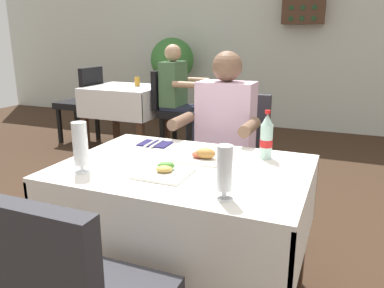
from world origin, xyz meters
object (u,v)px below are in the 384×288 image
(chair_far_diner_seat, at_px, (232,158))
(plate_near_camera, at_px, (164,171))
(napkin_cutlery_set, at_px, (155,144))
(background_dining_table, at_px, (126,102))
(beer_glass_left, at_px, (81,148))
(cola_bottle_primary, at_px, (266,138))
(background_table_tumbler, at_px, (137,82))
(seated_diner_far, at_px, (223,139))
(background_chair_left, at_px, (83,100))
(background_chair_right, at_px, (174,107))
(potted_plant_corner, at_px, (172,69))
(beer_glass_middle, at_px, (224,172))
(wall_bottle_rack, at_px, (304,8))
(plate_far_diner, at_px, (202,156))
(background_patron, at_px, (178,93))
(main_dining_table, at_px, (184,200))

(chair_far_diner_seat, relative_size, plate_near_camera, 4.39)
(napkin_cutlery_set, height_order, background_dining_table, napkin_cutlery_set)
(plate_near_camera, distance_m, beer_glass_left, 0.39)
(beer_glass_left, bearing_deg, cola_bottle_primary, 36.01)
(beer_glass_left, xyz_separation_m, background_table_tumbler, (-1.34, 2.77, -0.06))
(background_table_tumbler, bearing_deg, seated_diner_far, -47.06)
(background_chair_left, distance_m, background_chair_right, 1.30)
(cola_bottle_primary, xyz_separation_m, potted_plant_corner, (-2.19, 3.55, 0.00))
(seated_diner_far, xyz_separation_m, beer_glass_middle, (0.33, -0.99, 0.15))
(background_chair_left, height_order, background_table_tumbler, background_chair_left)
(potted_plant_corner, bearing_deg, background_table_tumbler, -83.88)
(background_dining_table, bearing_deg, napkin_cutlery_set, -54.42)
(background_chair_left, height_order, wall_bottle_rack, wall_bottle_rack)
(plate_far_diner, bearing_deg, plate_near_camera, -106.53)
(cola_bottle_primary, distance_m, background_patron, 2.61)
(plate_near_camera, height_order, background_chair_left, background_chair_left)
(beer_glass_left, relative_size, background_patron, 0.18)
(background_dining_table, bearing_deg, background_chair_right, 0.00)
(beer_glass_left, bearing_deg, plate_near_camera, 18.06)
(background_dining_table, bearing_deg, potted_plant_corner, 91.05)
(napkin_cutlery_set, bearing_deg, beer_glass_left, -99.50)
(seated_diner_far, distance_m, background_table_tumbler, 2.48)
(background_patron, bearing_deg, wall_bottle_rack, 56.38)
(plate_far_diner, xyz_separation_m, background_dining_table, (-1.88, 2.30, -0.21))
(main_dining_table, height_order, background_dining_table, same)
(wall_bottle_rack, bearing_deg, background_patron, -123.62)
(background_table_tumbler, bearing_deg, plate_far_diner, -53.53)
(plate_near_camera, xyz_separation_m, background_chair_right, (-1.15, 2.56, -0.21))
(plate_far_diner, bearing_deg, seated_diner_far, 97.92)
(chair_far_diner_seat, height_order, plate_far_diner, chair_far_diner_seat)
(background_chair_right, distance_m, wall_bottle_rack, 2.36)
(chair_far_diner_seat, relative_size, background_patron, 0.77)
(background_patron, bearing_deg, background_table_tumbler, 171.15)
(beer_glass_middle, relative_size, background_dining_table, 0.24)
(main_dining_table, xyz_separation_m, seated_diner_far, (-0.03, 0.70, 0.13))
(napkin_cutlery_set, xyz_separation_m, background_patron, (-0.84, 2.15, -0.05))
(background_chair_left, bearing_deg, background_chair_right, 0.00)
(cola_bottle_primary, height_order, potted_plant_corner, potted_plant_corner)
(plate_far_diner, bearing_deg, napkin_cutlery_set, 156.35)
(seated_diner_far, bearing_deg, background_dining_table, 136.28)
(background_patron, height_order, wall_bottle_rack, wall_bottle_rack)
(plate_near_camera, relative_size, potted_plant_corner, 0.17)
(main_dining_table, height_order, seated_diner_far, seated_diner_far)
(plate_far_diner, xyz_separation_m, beer_glass_left, (-0.43, -0.38, 0.10))
(background_patron, bearing_deg, cola_bottle_primary, -55.79)
(main_dining_table, distance_m, background_table_tumbler, 3.06)
(cola_bottle_primary, relative_size, background_chair_left, 0.25)
(cola_bottle_primary, distance_m, potted_plant_corner, 4.17)
(plate_near_camera, height_order, plate_far_diner, plate_far_diner)
(beer_glass_left, distance_m, background_dining_table, 3.06)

